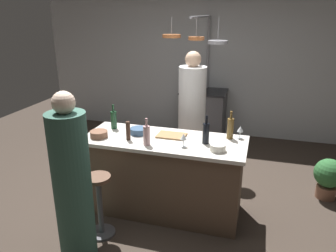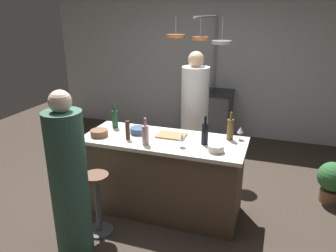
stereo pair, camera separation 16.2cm
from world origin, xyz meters
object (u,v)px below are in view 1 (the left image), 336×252
at_px(wine_bottle_green, 114,120).
at_px(wine_glass_near_right_guest, 184,137).
at_px(bar_stool_left, 100,203).
at_px(wine_glass_by_chef, 240,129).
at_px(wine_bottle_dark, 206,133).
at_px(potted_plant, 329,176).
at_px(chef, 192,120).
at_px(stove_range, 203,114).
at_px(mixing_bowl_ceramic, 218,147).
at_px(cutting_board, 172,135).
at_px(guest_left, 73,186).
at_px(mixing_bowl_blue, 139,131).
at_px(mixing_bowl_wooden, 99,134).
at_px(wine_bottle_amber, 230,128).
at_px(wine_bottle_rose, 147,135).
at_px(pepper_mill, 128,131).

height_order(wine_bottle_green, wine_glass_near_right_guest, wine_bottle_green).
distance_m(bar_stool_left, wine_glass_by_chef, 1.69).
xyz_separation_m(bar_stool_left, wine_bottle_dark, (0.96, 0.62, 0.64)).
xyz_separation_m(bar_stool_left, potted_plant, (2.38, 1.44, -0.08)).
bearing_deg(chef, stove_range, 93.62).
bearing_deg(mixing_bowl_ceramic, wine_glass_near_right_guest, 179.51).
relative_size(cutting_board, wine_glass_by_chef, 2.19).
xyz_separation_m(stove_range, guest_left, (-0.57, -3.41, 0.30)).
bearing_deg(mixing_bowl_blue, mixing_bowl_wooden, -149.98).
height_order(wine_bottle_amber, wine_bottle_rose, wine_bottle_amber).
distance_m(wine_bottle_rose, mixing_bowl_wooden, 0.59).
relative_size(cutting_board, wine_glass_near_right_guest, 2.19).
bearing_deg(wine_glass_near_right_guest, wine_bottle_amber, 40.61).
bearing_deg(mixing_bowl_ceramic, potted_plant, 37.81).
relative_size(bar_stool_left, mixing_bowl_ceramic, 4.28).
height_order(chef, cutting_board, chef).
relative_size(bar_stool_left, guest_left, 0.42).
bearing_deg(guest_left, wine_bottle_dark, 43.12).
bearing_deg(wine_bottle_green, wine_bottle_rose, -33.88).
bearing_deg(bar_stool_left, wine_glass_near_right_guest, 31.45).
bearing_deg(mixing_bowl_blue, bar_stool_left, -104.46).
height_order(bar_stool_left, wine_bottle_rose, wine_bottle_rose).
bearing_deg(wine_bottle_green, pepper_mill, -43.61).
distance_m(wine_bottle_dark, wine_glass_by_chef, 0.42).
bearing_deg(potted_plant, wine_glass_by_chef, -151.94).
relative_size(cutting_board, mixing_bowl_blue, 1.62).
relative_size(mixing_bowl_blue, mixing_bowl_wooden, 1.02).
relative_size(wine_bottle_rose, wine_glass_by_chef, 2.00).
relative_size(bar_stool_left, wine_bottle_green, 2.30).
distance_m(bar_stool_left, potted_plant, 2.79).
xyz_separation_m(wine_glass_by_chef, mixing_bowl_blue, (-1.12, -0.18, -0.07)).
height_order(stove_range, wine_glass_by_chef, wine_glass_by_chef).
bearing_deg(wine_bottle_rose, chef, 79.80).
xyz_separation_m(pepper_mill, mixing_bowl_blue, (0.04, 0.21, -0.07)).
bearing_deg(bar_stool_left, wine_bottle_dark, 32.67).
distance_m(wine_bottle_dark, mixing_bowl_ceramic, 0.23).
height_order(wine_glass_by_chef, wine_glass_near_right_guest, same).
distance_m(guest_left, potted_plant, 3.06).
distance_m(chef, pepper_mill, 1.24).
bearing_deg(wine_glass_by_chef, wine_bottle_green, -176.46).
distance_m(wine_bottle_amber, mixing_bowl_ceramic, 0.39).
height_order(guest_left, wine_glass_near_right_guest, guest_left).
relative_size(chef, potted_plant, 3.36).
height_order(pepper_mill, mixing_bowl_ceramic, pepper_mill).
distance_m(pepper_mill, wine_glass_by_chef, 1.23).
bearing_deg(potted_plant, mixing_bowl_wooden, -159.32).
height_order(stove_range, chef, chef).
bearing_deg(wine_glass_by_chef, mixing_bowl_ceramic, -114.53).
height_order(mixing_bowl_blue, mixing_bowl_ceramic, mixing_bowl_ceramic).
bearing_deg(wine_glass_by_chef, wine_bottle_rose, -153.57).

